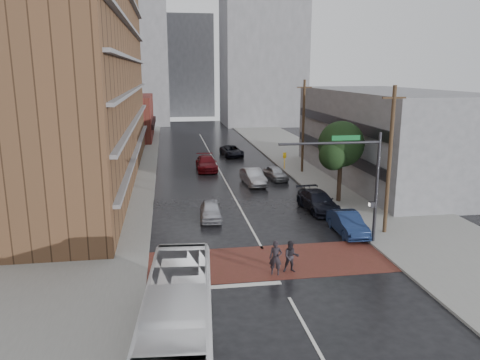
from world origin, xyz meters
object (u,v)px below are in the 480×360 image
object	(u,v)px
pedestrian_a	(276,258)
car_parked_far	(276,173)
transit_bus	(178,324)
car_parked_mid	(318,201)
suv_travel	(232,151)
car_travel_a	(211,210)
car_travel_c	(206,163)
car_parked_near	(348,223)
pedestrian_b	(291,257)
car_travel_b	(253,177)

from	to	relation	value
pedestrian_a	car_parked_far	size ratio (longest dim) A/B	0.49
transit_bus	car_parked_mid	bearing A→B (deg)	62.23
suv_travel	car_travel_a	bearing A→B (deg)	-108.62
car_travel_c	car_parked_near	distance (m)	23.86
pedestrian_a	car_parked_mid	size ratio (longest dim) A/B	0.36
car_travel_a	car_travel_c	xyz separation A→B (m)	(1.20, 17.88, 0.11)
transit_bus	car_parked_near	distance (m)	17.32
car_travel_a	pedestrian_a	bearing A→B (deg)	-72.08
suv_travel	car_parked_mid	size ratio (longest dim) A/B	0.94
suv_travel	car_parked_far	xyz separation A→B (m)	(2.60, -13.98, -0.03)
car_travel_c	pedestrian_a	bearing A→B (deg)	-87.26
transit_bus	car_parked_far	xyz separation A→B (m)	(10.70, 29.44, -0.85)
pedestrian_a	pedestrian_b	bearing A→B (deg)	29.73
transit_bus	suv_travel	xyz separation A→B (m)	(8.10, 43.42, -0.82)
car_travel_a	car_parked_far	xyz separation A→B (m)	(7.82, 12.09, -0.01)
pedestrian_b	car_parked_near	world-z (taller)	pedestrian_b
transit_bus	suv_travel	size ratio (longest dim) A/B	2.17
suv_travel	car_parked_near	world-z (taller)	car_parked_near
car_travel_a	car_travel_b	bearing A→B (deg)	67.46
pedestrian_a	car_travel_a	size ratio (longest dim) A/B	0.48
transit_bus	car_travel_a	bearing A→B (deg)	85.07
transit_bus	car_parked_mid	distance (m)	21.56
car_parked_far	pedestrian_a	bearing A→B (deg)	-112.46
transit_bus	car_travel_a	world-z (taller)	transit_bus
transit_bus	pedestrian_a	xyz separation A→B (m)	(5.44, 6.97, -0.55)
car_travel_b	suv_travel	xyz separation A→B (m)	(0.08, 15.81, -0.08)
car_travel_a	car_parked_near	xyz separation A→B (m)	(8.92, -4.70, 0.06)
transit_bus	car_parked_near	xyz separation A→B (m)	(11.80, 12.66, -0.77)
transit_bus	car_parked_mid	size ratio (longest dim) A/B	2.05
car_parked_near	car_travel_b	bearing A→B (deg)	104.34
car_travel_b	car_parked_mid	distance (m)	10.01
car_parked_mid	car_parked_far	size ratio (longest dim) A/B	1.35
car_travel_a	car_travel_b	size ratio (longest dim) A/B	0.85
pedestrian_a	car_travel_c	xyz separation A→B (m)	(-1.36, 28.26, -0.17)
car_travel_c	car_travel_b	bearing A→B (deg)	-62.76
suv_travel	pedestrian_b	bearing A→B (deg)	-100.04
pedestrian_b	transit_bus	bearing A→B (deg)	-125.00
car_parked_far	car_parked_mid	bearing A→B (deg)	-95.20
car_parked_far	car_travel_a	bearing A→B (deg)	-132.20
car_parked_mid	car_parked_far	world-z (taller)	car_parked_mid
car_travel_c	car_parked_near	bearing A→B (deg)	-71.15
car_travel_b	suv_travel	world-z (taller)	car_travel_b
car_travel_c	car_parked_mid	size ratio (longest dim) A/B	1.02
transit_bus	car_travel_b	bearing A→B (deg)	78.31
car_travel_b	suv_travel	size ratio (longest dim) A/B	0.94
pedestrian_b	car_parked_mid	distance (m)	12.20
suv_travel	transit_bus	bearing A→B (deg)	-107.87
pedestrian_a	suv_travel	xyz separation A→B (m)	(2.65, 36.45, -0.27)
car_parked_mid	transit_bus	bearing A→B (deg)	-126.32
pedestrian_b	car_travel_a	xyz separation A→B (m)	(-3.49, 10.19, -0.21)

